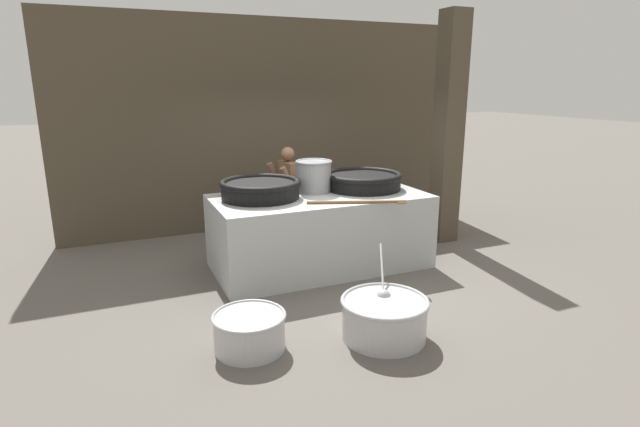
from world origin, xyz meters
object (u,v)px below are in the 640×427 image
at_px(cook, 288,192).
at_px(giant_wok_far, 363,180).
at_px(stock_pot, 314,176).
at_px(prep_bowl_vegetables, 384,316).
at_px(giant_wok_near, 260,188).
at_px(prep_bowl_meat, 249,330).

bearing_deg(cook, giant_wok_far, 122.38).
xyz_separation_m(giant_wok_far, stock_pot, (-0.75, 0.10, 0.10)).
distance_m(cook, prep_bowl_vegetables, 3.42).
bearing_deg(stock_pot, prep_bowl_vegetables, -95.51).
height_order(giant_wok_near, stock_pot, stock_pot).
relative_size(prep_bowl_vegetables, prep_bowl_meat, 1.52).
relative_size(cook, prep_bowl_vegetables, 1.42).
bearing_deg(prep_bowl_vegetables, prep_bowl_meat, 166.49).
bearing_deg(stock_pot, cook, 95.17).
relative_size(stock_pot, prep_bowl_vegetables, 0.47).
height_order(stock_pot, prep_bowl_vegetables, stock_pot).
xyz_separation_m(stock_pot, prep_bowl_vegetables, (-0.24, -2.45, -1.05)).
bearing_deg(giant_wok_near, prep_bowl_vegetables, -75.82).
distance_m(giant_wok_far, prep_bowl_vegetables, 2.72).
bearing_deg(prep_bowl_meat, stock_pot, 53.37).
bearing_deg(stock_pot, prep_bowl_meat, -126.63).
xyz_separation_m(stock_pot, cook, (-0.08, 0.90, -0.42)).
bearing_deg(cook, prep_bowl_vegetables, 80.09).
bearing_deg(stock_pot, giant_wok_near, -173.15).
xyz_separation_m(prep_bowl_vegetables, prep_bowl_meat, (-1.35, 0.32, -0.03)).
bearing_deg(giant_wok_far, giant_wok_near, -179.98).
bearing_deg(giant_wok_near, stock_pot, 6.85).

